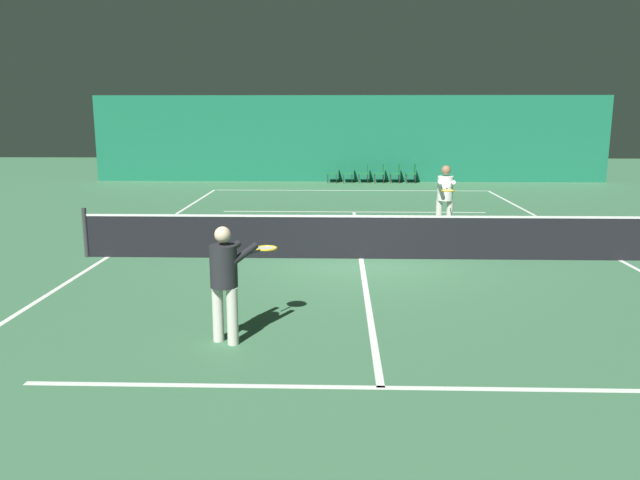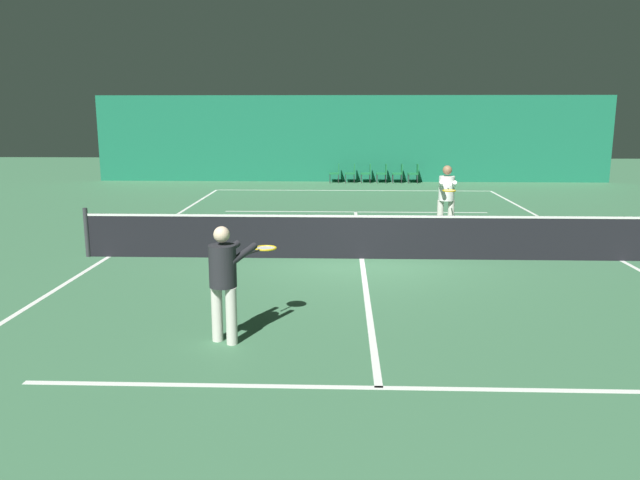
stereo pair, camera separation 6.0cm
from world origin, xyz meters
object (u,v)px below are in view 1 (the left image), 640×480
(courtside_chair_3, at_px, (381,172))
(courtside_chair_4, at_px, (397,172))
(player_near, at_px, (226,275))
(courtside_chair_2, at_px, (365,172))
(courtside_chair_5, at_px, (412,172))
(tennis_net, at_px, (361,235))
(courtside_chair_1, at_px, (349,172))
(player_far, at_px, (445,194))
(courtside_chair_0, at_px, (334,172))

(courtside_chair_3, relative_size, courtside_chair_4, 1.00)
(player_near, height_order, courtside_chair_2, player_near)
(player_near, xyz_separation_m, courtside_chair_4, (4.09, 19.65, -0.45))
(courtside_chair_5, bearing_deg, tennis_net, -10.74)
(courtside_chair_1, height_order, courtside_chair_3, same)
(tennis_net, distance_m, player_far, 3.73)
(player_far, height_order, courtside_chair_2, player_far)
(courtside_chair_0, xyz_separation_m, courtside_chair_4, (2.78, 0.00, 0.00))
(player_near, bearing_deg, courtside_chair_0, 25.29)
(courtside_chair_3, xyz_separation_m, courtside_chair_5, (1.39, 0.00, 0.00))
(courtside_chair_2, height_order, courtside_chair_5, same)
(courtside_chair_2, height_order, courtside_chair_3, same)
(courtside_chair_1, relative_size, courtside_chair_4, 1.00)
(courtside_chair_1, distance_m, courtside_chair_2, 0.70)
(courtside_chair_0, height_order, courtside_chair_4, same)
(player_near, height_order, courtside_chair_0, player_near)
(courtside_chair_0, relative_size, courtside_chair_3, 1.00)
(courtside_chair_3, height_order, courtside_chair_5, same)
(player_near, distance_m, courtside_chair_4, 20.08)
(tennis_net, distance_m, courtside_chair_1, 14.67)
(courtside_chair_1, height_order, courtside_chair_5, same)
(player_near, bearing_deg, courtside_chair_3, 19.29)
(courtside_chair_0, height_order, courtside_chair_3, same)
(courtside_chair_0, bearing_deg, courtside_chair_2, 90.00)
(tennis_net, height_order, courtside_chair_4, tennis_net)
(tennis_net, bearing_deg, courtside_chair_4, 81.91)
(tennis_net, height_order, courtside_chair_3, tennis_net)
(player_far, distance_m, courtside_chair_5, 11.76)
(courtside_chair_5, bearing_deg, player_near, -13.68)
(player_near, height_order, courtside_chair_3, player_near)
(courtside_chair_0, height_order, courtside_chair_5, same)
(courtside_chair_0, bearing_deg, courtside_chair_4, 90.00)
(player_near, distance_m, courtside_chair_3, 19.95)
(courtside_chair_2, distance_m, courtside_chair_5, 2.09)
(courtside_chair_1, height_order, courtside_chair_2, same)
(courtside_chair_0, bearing_deg, player_far, 14.09)
(tennis_net, xyz_separation_m, player_near, (-2.00, -4.99, 0.43))
(player_near, distance_m, player_far, 8.98)
(player_near, bearing_deg, courtside_chair_4, 17.33)
(courtside_chair_2, relative_size, courtside_chair_3, 1.00)
(tennis_net, distance_m, courtside_chair_3, 14.73)
(courtside_chair_4, bearing_deg, courtside_chair_1, -90.00)
(courtside_chair_3, bearing_deg, player_far, 4.17)
(courtside_chair_1, distance_m, courtside_chair_4, 2.09)
(courtside_chair_2, distance_m, courtside_chair_3, 0.70)
(player_far, bearing_deg, courtside_chair_5, -176.46)
(tennis_net, relative_size, player_far, 6.84)
(courtside_chair_1, xyz_separation_m, courtside_chair_5, (2.78, 0.00, 0.00))
(courtside_chair_4, bearing_deg, courtside_chair_0, -90.00)
(player_far, xyz_separation_m, courtside_chair_1, (-2.25, 11.74, -0.54))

